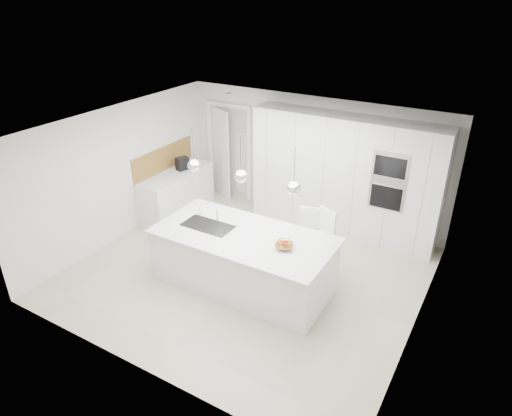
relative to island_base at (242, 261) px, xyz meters
The scene contains 26 objects.
floor 0.53m from the island_base, 108.43° to the left, with size 5.50×5.50×0.00m, color #BFB496.
wall_back 2.92m from the island_base, 92.05° to the left, with size 5.50×5.50×0.00m, color silver.
wall_left 2.98m from the island_base, behind, with size 5.00×5.00×0.00m, color silver.
ceiling 2.09m from the island_base, 108.43° to the left, with size 5.50×5.50×0.00m, color white.
tall_cabinets 2.69m from the island_base, 74.36° to the left, with size 3.60×0.60×2.30m, color white.
oven_stack 2.86m from the island_base, 53.85° to the left, with size 0.62×0.04×1.05m, color #A5A5A8, non-canonical shape.
doorway_frame 3.50m from the island_base, 126.50° to the left, with size 1.11×0.08×2.13m, color white, non-canonical shape.
hallway_door 3.61m from the island_base, 130.22° to the left, with size 0.82×0.04×2.00m, color white.
radiator 3.28m from the island_base, 122.08° to the left, with size 0.32×0.04×1.40m, color white, non-canonical shape.
left_base_cabinets 2.96m from the island_base, 149.53° to the left, with size 0.60×1.80×0.86m, color white.
left_worktop 2.99m from the island_base, 149.53° to the left, with size 0.62×1.82×0.04m, color white.
oak_backsplash 3.29m from the island_base, 152.14° to the left, with size 0.02×1.80×0.50m, color olive.
island_base is the anchor object (origin of this frame).
island_worktop 0.45m from the island_base, 90.00° to the left, with size 2.84×1.40×0.04m, color white.
island_sink 0.76m from the island_base, behind, with size 0.84×0.44×0.18m, color #3F3F42, non-canonical shape.
island_tap 0.89m from the island_base, 161.57° to the left, with size 0.02×0.02×0.30m, color white.
pendant_left 1.70m from the island_base, behind, with size 0.20×0.20×0.20m, color white.
pendant_mid 1.47m from the island_base, 146.31° to the right, with size 0.20×0.20×0.20m, color white.
pendant_right 1.70m from the island_base, ahead, with size 0.20×0.20×0.20m, color white.
fruit_bowl 0.89m from the island_base, ahead, with size 0.27×0.27×0.07m, color olive.
espresso_machine 3.12m from the island_base, 145.83° to the left, with size 0.16×0.25×0.27m, color black.
bar_stool_left 1.12m from the island_base, 53.07° to the left, with size 0.37×0.51×1.11m, color white, non-canonical shape.
bar_stool_right 1.32m from the island_base, 40.19° to the left, with size 0.39×0.54×1.17m, color white, non-canonical shape.
apple_a 0.89m from the island_base, ahead, with size 0.08×0.08×0.08m, color red.
apple_b 0.91m from the island_base, ahead, with size 0.08×0.08×0.08m, color red.
banana_bunch 0.93m from the island_base, ahead, with size 0.21×0.21×0.03m, color yellow.
Camera 1 is at (3.38, -5.46, 4.44)m, focal length 32.00 mm.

